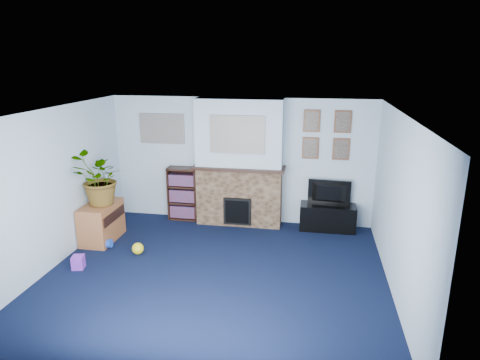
% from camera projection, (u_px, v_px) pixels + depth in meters
% --- Properties ---
extents(floor, '(5.00, 4.50, 0.01)m').
position_uv_depth(floor, '(216.00, 274.00, 6.38)').
color(floor, black).
rests_on(floor, ground).
extents(ceiling, '(5.00, 4.50, 0.01)m').
position_uv_depth(ceiling, '(213.00, 112.00, 5.71)').
color(ceiling, white).
rests_on(ceiling, wall_back).
extents(wall_back, '(5.00, 0.04, 2.40)m').
position_uv_depth(wall_back, '(241.00, 161.00, 8.18)').
color(wall_back, silver).
rests_on(wall_back, ground).
extents(wall_front, '(5.00, 0.04, 2.40)m').
position_uv_depth(wall_front, '(158.00, 274.00, 3.92)').
color(wall_front, silver).
rests_on(wall_front, ground).
extents(wall_left, '(0.04, 4.50, 2.40)m').
position_uv_depth(wall_left, '(53.00, 189.00, 6.46)').
color(wall_left, silver).
rests_on(wall_left, ground).
extents(wall_right, '(0.04, 4.50, 2.40)m').
position_uv_depth(wall_right, '(399.00, 208.00, 5.64)').
color(wall_right, silver).
rests_on(wall_right, ground).
extents(chimney_breast, '(1.72, 0.50, 2.40)m').
position_uv_depth(chimney_breast, '(239.00, 164.00, 7.99)').
color(chimney_breast, brown).
rests_on(chimney_breast, ground).
extents(collage_main, '(1.00, 0.03, 0.68)m').
position_uv_depth(collage_main, '(237.00, 135.00, 7.62)').
color(collage_main, gray).
rests_on(collage_main, chimney_breast).
extents(collage_left, '(0.90, 0.03, 0.58)m').
position_uv_depth(collage_left, '(162.00, 129.00, 8.26)').
color(collage_left, gray).
rests_on(collage_left, wall_back).
extents(portrait_tl, '(0.30, 0.03, 0.40)m').
position_uv_depth(portrait_tl, '(312.00, 121.00, 7.72)').
color(portrait_tl, brown).
rests_on(portrait_tl, wall_back).
extents(portrait_tr, '(0.30, 0.03, 0.40)m').
position_uv_depth(portrait_tr, '(343.00, 122.00, 7.63)').
color(portrait_tr, brown).
rests_on(portrait_tr, wall_back).
extents(portrait_bl, '(0.30, 0.03, 0.40)m').
position_uv_depth(portrait_bl, '(310.00, 148.00, 7.86)').
color(portrait_bl, brown).
rests_on(portrait_bl, wall_back).
extents(portrait_br, '(0.30, 0.03, 0.40)m').
position_uv_depth(portrait_br, '(341.00, 149.00, 7.77)').
color(portrait_br, brown).
rests_on(portrait_br, wall_back).
extents(tv_stand, '(1.02, 0.43, 0.48)m').
position_uv_depth(tv_stand, '(327.00, 218.00, 7.96)').
color(tv_stand, black).
rests_on(tv_stand, ground).
extents(television, '(0.79, 0.16, 0.45)m').
position_uv_depth(television, '(329.00, 193.00, 7.85)').
color(television, black).
rests_on(television, tv_stand).
extents(bookshelf, '(0.58, 0.28, 1.05)m').
position_uv_depth(bookshelf, '(183.00, 195.00, 8.42)').
color(bookshelf, black).
rests_on(bookshelf, ground).
extents(sideboard, '(0.48, 0.86, 0.67)m').
position_uv_depth(sideboard, '(102.00, 221.00, 7.47)').
color(sideboard, '#9B5A31').
rests_on(sideboard, ground).
extents(potted_plant, '(0.94, 1.01, 0.93)m').
position_uv_depth(potted_plant, '(99.00, 179.00, 7.20)').
color(potted_plant, '#26661E').
rests_on(potted_plant, sideboard).
extents(mantel_clock, '(0.11, 0.07, 0.15)m').
position_uv_depth(mantel_clock, '(232.00, 163.00, 7.96)').
color(mantel_clock, gold).
rests_on(mantel_clock, chimney_breast).
extents(mantel_candle, '(0.05, 0.05, 0.16)m').
position_uv_depth(mantel_candle, '(253.00, 163.00, 7.89)').
color(mantel_candle, '#B2BFC6').
rests_on(mantel_candle, chimney_breast).
extents(mantel_teddy, '(0.11, 0.11, 0.11)m').
position_uv_depth(mantel_teddy, '(212.00, 162.00, 8.02)').
color(mantel_teddy, slate).
rests_on(mantel_teddy, chimney_breast).
extents(mantel_can, '(0.05, 0.05, 0.11)m').
position_uv_depth(mantel_can, '(276.00, 165.00, 7.82)').
color(mantel_can, purple).
rests_on(mantel_can, chimney_breast).
extents(green_crate, '(0.48, 0.44, 0.31)m').
position_uv_depth(green_crate, '(98.00, 234.00, 7.47)').
color(green_crate, '#198C26').
rests_on(green_crate, ground).
extents(toy_ball, '(0.19, 0.19, 0.19)m').
position_uv_depth(toy_ball, '(138.00, 249.00, 6.99)').
color(toy_ball, yellow).
rests_on(toy_ball, ground).
extents(toy_block, '(0.20, 0.20, 0.21)m').
position_uv_depth(toy_block, '(78.00, 262.00, 6.51)').
color(toy_block, purple).
rests_on(toy_block, ground).
extents(toy_tube, '(0.33, 0.14, 0.19)m').
position_uv_depth(toy_tube, '(103.00, 244.00, 7.23)').
color(toy_tube, blue).
rests_on(toy_tube, ground).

